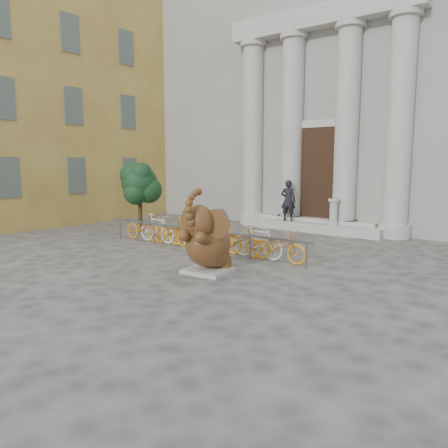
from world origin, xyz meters
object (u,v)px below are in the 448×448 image
Objects in this scene: elephant_statue at (207,243)px; bike_rack at (203,234)px; tree at (140,184)px; pedestrian at (288,200)px.

elephant_statue is 3.01m from bike_rack.
elephant_statue is at bearing -47.27° from bike_rack.
pedestrian is at bearing 45.82° from tree.
bike_rack is at bearing 126.19° from elephant_statue.
pedestrian is (-0.02, 5.50, 0.71)m from bike_rack.
bike_rack is 4.69× the size of pedestrian.
elephant_statue is 7.21m from tree.
tree reaches higher than bike_rack.
elephant_statue is at bearing 92.78° from pedestrian.
pedestrian reaches higher than bike_rack.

